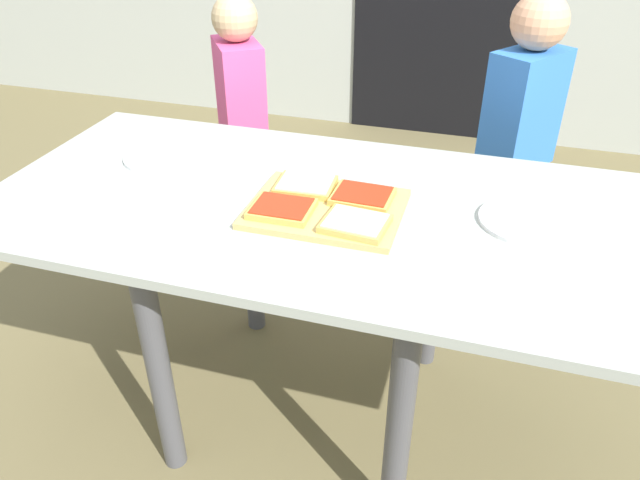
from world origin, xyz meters
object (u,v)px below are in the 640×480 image
at_px(child_left, 242,123).
at_px(dining_table, 310,235).
at_px(plate_white_right, 528,221).
at_px(child_right, 517,142).
at_px(pizza_slice_far_left, 306,185).
at_px(pizza_slice_far_right, 363,196).
at_px(cutting_board, 326,209).
at_px(pizza_slice_near_right, 355,223).
at_px(pizza_slice_near_left, 282,209).
at_px(plate_white_left, 164,156).

bearing_deg(child_left, dining_table, -55.60).
height_order(plate_white_right, child_right, child_right).
xyz_separation_m(dining_table, pizza_slice_far_left, (-0.02, 0.04, 0.12)).
xyz_separation_m(pizza_slice_far_right, plate_white_right, (0.38, 0.03, -0.02)).
xyz_separation_m(cutting_board, pizza_slice_near_right, (0.09, -0.07, 0.02)).
bearing_deg(plate_white_right, child_left, 146.22).
relative_size(pizza_slice_near_right, child_right, 0.14).
bearing_deg(dining_table, cutting_board, -34.38).
xyz_separation_m(pizza_slice_near_right, plate_white_right, (0.36, 0.15, -0.02)).
height_order(pizza_slice_near_right, pizza_slice_far_left, same).
relative_size(pizza_slice_far_right, child_left, 0.14).
distance_m(pizza_slice_near_right, child_left, 1.03).
relative_size(cutting_board, pizza_slice_near_left, 2.50).
height_order(dining_table, child_right, child_right).
bearing_deg(pizza_slice_far_left, dining_table, -58.31).
xyz_separation_m(cutting_board, child_left, (-0.53, 0.74, -0.13)).
xyz_separation_m(pizza_slice_far_right, child_right, (0.35, 0.68, -0.10)).
xyz_separation_m(dining_table, plate_white_left, (-0.46, 0.12, 0.10)).
xyz_separation_m(pizza_slice_far_left, child_left, (-0.46, 0.67, -0.14)).
bearing_deg(plate_white_left, pizza_slice_near_right, -20.95).
relative_size(dining_table, pizza_slice_near_right, 10.56).
bearing_deg(plate_white_left, pizza_slice_near_left, -26.85).
xyz_separation_m(pizza_slice_far_right, plate_white_left, (-0.58, 0.10, -0.02)).
xyz_separation_m(cutting_board, pizza_slice_near_left, (-0.09, -0.06, 0.02)).
xyz_separation_m(cutting_board, child_right, (0.42, 0.74, -0.08)).
relative_size(cutting_board, plate_white_right, 1.61).
bearing_deg(pizza_slice_near_left, plate_white_left, 153.15).
bearing_deg(pizza_slice_near_left, child_right, 57.17).
relative_size(cutting_board, plate_white_left, 1.61).
relative_size(pizza_slice_far_left, child_left, 0.14).
bearing_deg(dining_table, plate_white_left, 165.09).
height_order(child_left, child_right, child_right).
distance_m(pizza_slice_near_right, plate_white_right, 0.39).
relative_size(pizza_slice_near_left, child_left, 0.14).
height_order(pizza_slice_far_right, child_left, child_left).
relative_size(pizza_slice_far_right, plate_white_right, 0.66).
relative_size(plate_white_right, child_right, 0.20).
distance_m(cutting_board, child_left, 0.92).
distance_m(pizza_slice_far_left, pizza_slice_near_left, 0.13).
height_order(cutting_board, pizza_slice_near_right, pizza_slice_near_right).
bearing_deg(dining_table, plate_white_right, 5.38).
distance_m(cutting_board, plate_white_right, 0.46).
bearing_deg(child_right, plate_white_right, -87.92).
bearing_deg(pizza_slice_near_right, child_left, 127.42).
bearing_deg(pizza_slice_far_left, cutting_board, -44.12).
height_order(cutting_board, child_left, child_left).
distance_m(pizza_slice_near_left, child_left, 0.92).
bearing_deg(child_left, plate_white_right, -33.78).
distance_m(cutting_board, pizza_slice_near_right, 0.11).
height_order(pizza_slice_near_left, child_left, child_left).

